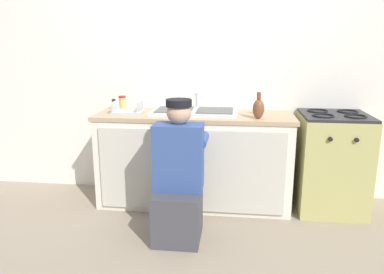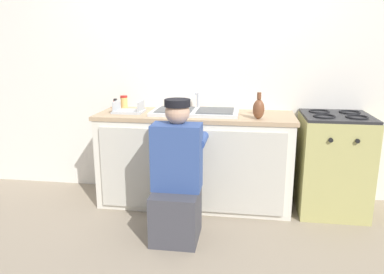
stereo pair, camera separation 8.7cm
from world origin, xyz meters
name	(u,v)px [view 1 (the left image)]	position (x,y,z in m)	size (l,w,h in m)	color
ground_plane	(191,215)	(0.00, 0.00, 0.00)	(12.00, 12.00, 0.00)	gray
back_wall	(199,71)	(0.00, 0.65, 1.25)	(6.00, 0.10, 2.50)	silver
counter_cabinet	(194,161)	(0.00, 0.29, 0.42)	(1.78, 0.62, 0.85)	silver
countertop	(195,115)	(0.00, 0.30, 0.86)	(1.82, 0.62, 0.04)	tan
sink_double_basin	(195,111)	(0.00, 0.30, 0.90)	(0.80, 0.44, 0.19)	silver
stove_range	(331,162)	(1.27, 0.30, 0.46)	(0.59, 0.62, 0.92)	tan
plumber_person	(178,182)	(-0.05, -0.39, 0.46)	(0.42, 0.61, 1.10)	#3F3F47
water_glass	(258,109)	(0.59, 0.34, 0.93)	(0.06, 0.06, 0.10)	#ADC6CC
spice_bottle_red	(114,104)	(-0.82, 0.42, 0.93)	(0.04, 0.04, 0.10)	red
dish_rack_tray	(128,110)	(-0.63, 0.26, 0.91)	(0.28, 0.22, 0.11)	#B2B7BC
vase_decorative	(258,108)	(0.58, 0.12, 0.97)	(0.10, 0.10, 0.23)	brown
condiment_jar	(122,102)	(-0.75, 0.48, 0.95)	(0.07, 0.07, 0.13)	#DBB760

